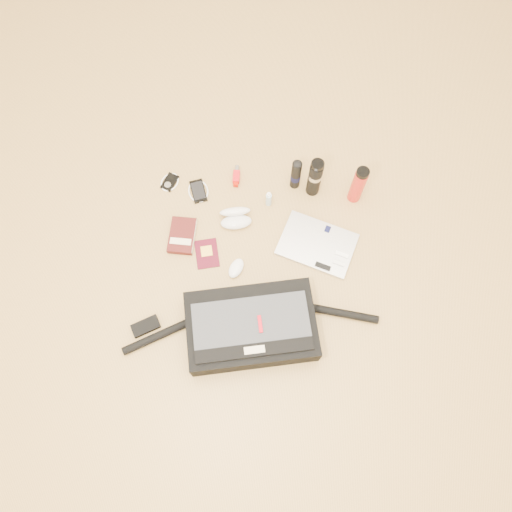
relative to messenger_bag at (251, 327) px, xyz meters
name	(u,v)px	position (x,y,z in m)	size (l,w,h in m)	color
ground	(253,281)	(-0.01, 0.22, -0.07)	(4.00, 4.00, 0.00)	#A68145
messenger_bag	(251,327)	(0.00, 0.00, 0.00)	(1.04, 0.43, 0.15)	black
laptop	(317,245)	(0.25, 0.41, -0.06)	(0.37, 0.30, 0.03)	#B8B8BA
book	(182,236)	(-0.35, 0.39, -0.05)	(0.11, 0.17, 0.03)	#3F100F
passport	(207,253)	(-0.23, 0.32, -0.06)	(0.13, 0.16, 0.01)	#440715
mouse	(236,268)	(-0.09, 0.26, -0.05)	(0.09, 0.11, 0.03)	white
sunglasses_case	(236,217)	(-0.13, 0.50, -0.04)	(0.16, 0.15, 0.08)	silver
ipod	(170,182)	(-0.46, 0.66, -0.06)	(0.10, 0.10, 0.01)	black
phone	(198,191)	(-0.32, 0.62, -0.06)	(0.12, 0.13, 0.01)	black
inhaler	(236,176)	(-0.15, 0.72, -0.05)	(0.03, 0.11, 0.03)	red
spray_bottle	(269,199)	(0.01, 0.60, -0.02)	(0.03, 0.03, 0.10)	#AFD3E6
aerosol_can	(296,174)	(0.12, 0.71, 0.03)	(0.06, 0.06, 0.19)	black
thermos_black	(315,177)	(0.21, 0.69, 0.05)	(0.07, 0.07, 0.24)	black
thermos_red	(358,185)	(0.40, 0.68, 0.05)	(0.08, 0.08, 0.23)	red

